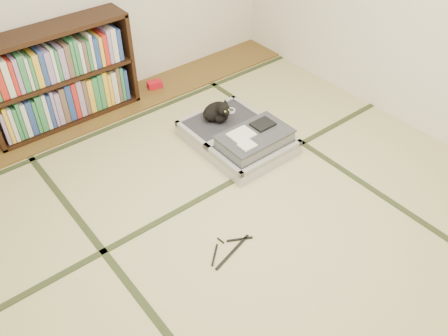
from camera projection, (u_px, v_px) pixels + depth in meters
floor at (248, 219)px, 3.58m from camera, size 4.50×4.50×0.00m
wood_strip at (117, 105)px, 4.75m from camera, size 4.00×0.50×0.02m
red_item at (155, 84)px, 4.96m from camera, size 0.17×0.12×0.07m
room_shell at (256, 38)px, 2.62m from camera, size 4.50×4.50×4.50m
tatami_borders at (208, 184)px, 3.87m from camera, size 4.00×4.50×0.01m
bookcase at (60, 78)px, 4.28m from camera, size 1.38×0.32×0.92m
suitcase at (240, 138)px, 4.19m from camera, size 0.70×0.93×0.27m
cat at (218, 112)px, 4.27m from camera, size 0.31×0.31×0.25m
cable_coil at (231, 111)px, 4.43m from camera, size 0.10×0.10×0.02m
hanger at (230, 249)px, 3.35m from camera, size 0.39×0.23×0.01m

